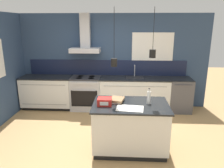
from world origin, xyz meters
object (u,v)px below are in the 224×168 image
bottle_on_island (149,97)px  red_supply_box (105,102)px  oven_range (86,93)px  dishwasher (179,95)px  book_stack (117,100)px

bottle_on_island → red_supply_box: bottle_on_island is taller
oven_range → dishwasher: bearing=0.1°
book_stack → oven_range: bearing=115.9°
oven_range → red_supply_box: 2.25m
bottle_on_island → dishwasher: bearing=61.5°
dishwasher → book_stack: (-1.65, -1.90, 0.50)m
book_stack → dishwasher: bearing=49.1°
bottle_on_island → red_supply_box: bearing=-171.6°
oven_range → red_supply_box: size_ratio=3.62×
oven_range → book_stack: size_ratio=2.71×
bottle_on_island → red_supply_box: (-0.80, -0.12, -0.06)m
oven_range → book_stack: bearing=-64.1°
bottle_on_island → oven_range: bearing=127.8°
dishwasher → bottle_on_island: bottle_on_island is taller
dishwasher → red_supply_box: (-1.86, -2.07, 0.52)m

